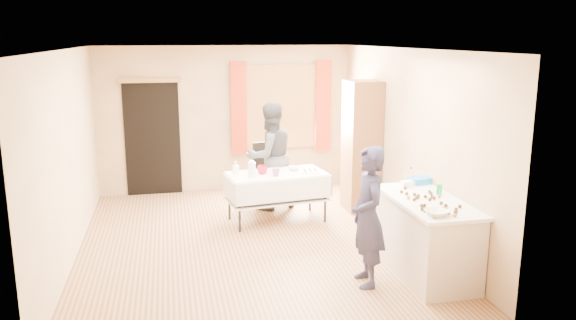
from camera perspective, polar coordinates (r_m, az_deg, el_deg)
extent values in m
cube|color=#9E7047|center=(7.81, -3.95, -8.32)|extent=(4.50, 5.50, 0.02)
cube|color=white|center=(7.31, -4.26, 11.27)|extent=(4.50, 5.50, 0.02)
cube|color=tan|center=(10.15, -6.31, 4.14)|extent=(4.50, 0.02, 2.60)
cube|color=tan|center=(4.82, 0.57, -5.20)|extent=(4.50, 0.02, 2.60)
cube|color=tan|center=(7.49, -21.49, 0.35)|extent=(0.02, 5.50, 2.60)
cube|color=tan|center=(8.07, 11.99, 1.79)|extent=(0.02, 5.50, 2.60)
cube|color=olive|center=(10.23, -0.71, 5.42)|extent=(1.32, 0.06, 1.52)
cube|color=white|center=(10.22, -0.70, 5.41)|extent=(1.20, 0.02, 1.40)
cube|color=#AF3419|center=(10.06, -5.03, 5.25)|extent=(0.28, 0.06, 1.65)
cube|color=#AF3419|center=(10.37, 3.59, 5.48)|extent=(0.28, 0.06, 1.65)
cube|color=black|center=(10.12, -13.59, 2.12)|extent=(0.95, 0.04, 2.00)
cube|color=olive|center=(9.97, -13.90, 7.87)|extent=(1.05, 0.06, 0.08)
cube|color=brown|center=(9.05, 7.48, 1.42)|extent=(0.50, 0.60, 2.08)
cube|color=beige|center=(6.86, 13.81, -7.75)|extent=(0.69, 1.52, 0.86)
cube|color=silver|center=(6.72, 14.02, -4.06)|extent=(0.75, 1.58, 0.04)
cube|color=silver|center=(8.43, -1.15, -1.46)|extent=(1.54, 0.92, 0.04)
cube|color=black|center=(9.35, -1.86, -1.80)|extent=(0.52, 0.52, 0.06)
cube|color=black|center=(9.45, -2.38, 0.06)|extent=(0.42, 0.15, 0.61)
imported|color=#1D1D3A|center=(6.33, 8.12, -5.73)|extent=(0.62, 0.44, 1.59)
imported|color=black|center=(9.02, -1.85, 0.39)|extent=(1.24, 1.17, 1.74)
cylinder|color=#119E48|center=(6.94, 15.11, -2.92)|extent=(0.07, 0.07, 0.12)
imported|color=white|center=(6.14, 14.86, -5.20)|extent=(0.35, 0.35, 0.06)
cube|color=white|center=(7.18, 11.97, -2.41)|extent=(0.16, 0.12, 0.08)
cube|color=blue|center=(7.41, 13.32, -2.01)|extent=(0.34, 0.26, 0.08)
cylinder|color=silver|center=(8.16, -3.70, -1.01)|extent=(0.12, 0.12, 0.22)
imported|color=red|center=(8.38, -2.62, -0.98)|extent=(0.16, 0.16, 0.12)
imported|color=red|center=(8.22, -1.24, -1.30)|extent=(0.14, 0.14, 0.10)
imported|color=white|center=(8.61, 0.59, -0.82)|extent=(0.28, 0.28, 0.06)
cube|color=white|center=(8.47, 2.26, -1.18)|extent=(0.31, 0.25, 0.02)
imported|color=white|center=(8.39, -5.33, -0.78)|extent=(0.10, 0.10, 0.19)
sphere|color=#3F2314|center=(6.21, 16.00, -5.15)|extent=(0.04, 0.04, 0.04)
sphere|color=black|center=(6.47, 17.06, -4.53)|extent=(0.04, 0.04, 0.04)
sphere|color=black|center=(6.38, 13.41, -4.54)|extent=(0.04, 0.04, 0.04)
sphere|color=black|center=(6.71, 12.99, -3.67)|extent=(0.04, 0.04, 0.04)
sphere|color=black|center=(6.54, 15.30, -4.24)|extent=(0.04, 0.04, 0.04)
sphere|color=black|center=(6.60, 12.70, -3.93)|extent=(0.04, 0.04, 0.04)
sphere|color=#3F2314|center=(6.79, 15.11, -3.59)|extent=(0.04, 0.04, 0.04)
sphere|color=black|center=(6.89, 14.33, -3.33)|extent=(0.04, 0.04, 0.04)
sphere|color=black|center=(6.97, 14.19, -3.13)|extent=(0.04, 0.04, 0.04)
sphere|color=black|center=(6.27, 13.48, -4.84)|extent=(0.04, 0.04, 0.04)
sphere|color=black|center=(6.77, 14.44, -3.62)|extent=(0.04, 0.04, 0.04)
sphere|color=black|center=(7.06, 11.81, -2.81)|extent=(0.04, 0.04, 0.04)
sphere|color=#3F2314|center=(6.03, 14.55, -5.60)|extent=(0.04, 0.04, 0.04)
sphere|color=black|center=(6.89, 11.46, -3.18)|extent=(0.04, 0.04, 0.04)
sphere|color=black|center=(6.23, 13.74, -4.99)|extent=(0.04, 0.04, 0.04)
sphere|color=black|center=(6.35, 16.71, -4.81)|extent=(0.04, 0.04, 0.04)
sphere|color=black|center=(6.81, 12.73, -3.42)|extent=(0.04, 0.04, 0.04)
sphere|color=black|center=(6.28, 15.75, -4.94)|extent=(0.04, 0.04, 0.04)
sphere|color=#3F2314|center=(6.33, 15.35, -4.79)|extent=(0.04, 0.04, 0.04)
sphere|color=black|center=(6.45, 15.74, -4.48)|extent=(0.04, 0.04, 0.04)
sphere|color=black|center=(6.82, 11.97, -3.36)|extent=(0.04, 0.04, 0.04)
sphere|color=black|center=(6.75, 13.79, -3.62)|extent=(0.04, 0.04, 0.04)
sphere|color=black|center=(6.76, 13.11, -3.56)|extent=(0.04, 0.04, 0.04)
sphere|color=black|center=(6.41, 13.70, -4.49)|extent=(0.04, 0.04, 0.04)
sphere|color=#3F2314|center=(6.66, 12.14, -3.76)|extent=(0.04, 0.04, 0.04)
sphere|color=black|center=(6.26, 16.66, -5.08)|extent=(0.04, 0.04, 0.04)
sphere|color=black|center=(6.68, 12.94, -3.74)|extent=(0.04, 0.04, 0.04)
sphere|color=black|center=(6.72, 14.61, -3.75)|extent=(0.04, 0.04, 0.04)
sphere|color=black|center=(6.32, 15.52, -4.83)|extent=(0.04, 0.04, 0.04)
sphere|color=black|center=(6.65, 14.21, -3.89)|extent=(0.04, 0.04, 0.04)
sphere|color=#3F2314|center=(6.15, 16.59, -5.38)|extent=(0.04, 0.04, 0.04)
sphere|color=black|center=(6.24, 15.37, -5.05)|extent=(0.04, 0.04, 0.04)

